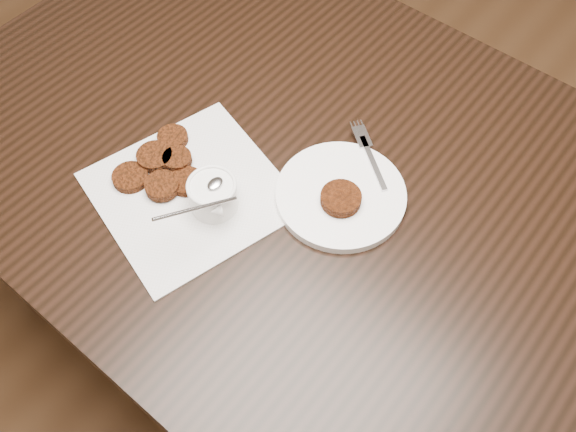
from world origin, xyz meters
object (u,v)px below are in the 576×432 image
at_px(plate_with_patty, 341,192).
at_px(napkin, 190,192).
at_px(table, 310,271).
at_px(sauce_ramekin, 211,184).

bearing_deg(plate_with_patty, napkin, -143.12).
distance_m(table, napkin, 0.44).
xyz_separation_m(table, plate_with_patty, (0.07, -0.02, 0.39)).
relative_size(napkin, plate_with_patty, 1.34).
xyz_separation_m(table, sauce_ramekin, (-0.09, -0.17, 0.44)).
bearing_deg(sauce_ramekin, table, 61.52).
xyz_separation_m(table, napkin, (-0.14, -0.17, 0.38)).
bearing_deg(napkin, plate_with_patty, 36.88).
bearing_deg(sauce_ramekin, napkin, -172.19).
bearing_deg(table, sauce_ramekin, -118.48).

